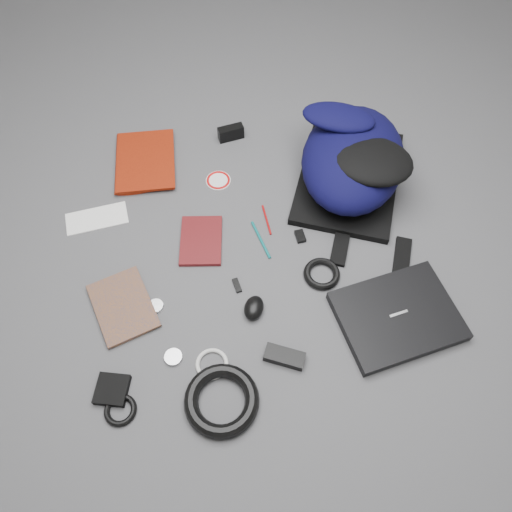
{
  "coord_description": "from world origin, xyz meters",
  "views": [
    {
      "loc": [
        -0.12,
        -0.81,
        1.35
      ],
      "look_at": [
        0.0,
        0.0,
        0.02
      ],
      "focal_mm": 35.0,
      "sensor_mm": 36.0,
      "label": 1
    }
  ],
  "objects": [
    {
      "name": "headphone_right",
      "position": [
        -0.28,
        -0.29,
        0.01
      ],
      "size": [
        0.06,
        0.06,
        0.01
      ],
      "primitive_type": "cylinder",
      "rotation": [
        0.0,
        0.0,
        0.21
      ],
      "color": "#B6B6B9",
      "rests_on": "ground"
    },
    {
      "name": "dvd_case",
      "position": [
        -0.17,
        0.09,
        0.01
      ],
      "size": [
        0.15,
        0.2,
        0.01
      ],
      "primitive_type": "cube",
      "rotation": [
        0.0,
        0.0,
        -0.13
      ],
      "color": "#480D0F",
      "rests_on": "ground"
    },
    {
      "name": "white_cable_coil",
      "position": [
        -0.17,
        -0.33,
        0.01
      ],
      "size": [
        0.1,
        0.1,
        0.01
      ],
      "primitive_type": "torus",
      "rotation": [
        0.0,
        0.0,
        0.11
      ],
      "color": "silver",
      "rests_on": "ground"
    },
    {
      "name": "pen_teal",
      "position": [
        0.03,
        0.07,
        0.0
      ],
      "size": [
        0.04,
        0.15,
        0.01
      ],
      "primitive_type": "cylinder",
      "rotation": [
        1.57,
        0.0,
        0.24
      ],
      "color": "#0B6868",
      "rests_on": "ground"
    },
    {
      "name": "comic_book",
      "position": [
        -0.49,
        -0.14,
        0.01
      ],
      "size": [
        0.22,
        0.26,
        0.02
      ],
      "primitive_type": "imported",
      "rotation": [
        0.0,
        0.0,
        0.32
      ],
      "color": "#C0670D",
      "rests_on": "ground"
    },
    {
      "name": "cable_coil",
      "position": [
        0.19,
        -0.09,
        0.01
      ],
      "size": [
        0.12,
        0.12,
        0.02
      ],
      "primitive_type": "torus",
      "rotation": [
        0.0,
        0.0,
        -0.05
      ],
      "color": "black",
      "rests_on": "ground"
    },
    {
      "name": "laptop",
      "position": [
        0.38,
        -0.26,
        0.02
      ],
      "size": [
        0.38,
        0.32,
        0.03
      ],
      "primitive_type": "cube",
      "rotation": [
        0.0,
        0.0,
        0.19
      ],
      "color": "black",
      "rests_on": "ground"
    },
    {
      "name": "pouch",
      "position": [
        -0.45,
        -0.36,
        0.01
      ],
      "size": [
        0.1,
        0.1,
        0.02
      ],
      "primitive_type": "cube",
      "rotation": [
        0.0,
        0.0,
        -0.25
      ],
      "color": "black",
      "rests_on": "ground"
    },
    {
      "name": "pen_red",
      "position": [
        0.06,
        0.15,
        0.0
      ],
      "size": [
        0.02,
        0.12,
        0.01
      ],
      "primitive_type": "cylinder",
      "rotation": [
        1.57,
        0.0,
        0.08
      ],
      "color": "#A60C0E",
      "rests_on": "ground"
    },
    {
      "name": "textbook_red",
      "position": [
        -0.44,
        0.46,
        0.02
      ],
      "size": [
        0.22,
        0.29,
        0.03
      ],
      "primitive_type": "imported",
      "rotation": [
        0.0,
        0.0,
        -0.03
      ],
      "color": "maroon",
      "rests_on": "ground"
    },
    {
      "name": "envelope",
      "position": [
        -0.5,
        0.23,
        0.0
      ],
      "size": [
        0.21,
        0.12,
        0.0
      ],
      "primitive_type": "cube",
      "rotation": [
        0.0,
        0.0,
        0.13
      ],
      "color": "white",
      "rests_on": "ground"
    },
    {
      "name": "headphone_left",
      "position": [
        -0.32,
        -0.12,
        0.01
      ],
      "size": [
        0.06,
        0.06,
        0.01
      ],
      "primitive_type": "cylinder",
      "rotation": [
        0.0,
        0.0,
        -0.34
      ],
      "color": "silver",
      "rests_on": "ground"
    },
    {
      "name": "earbud_coil",
      "position": [
        -0.43,
        -0.42,
        0.01
      ],
      "size": [
        0.09,
        0.09,
        0.02
      ],
      "primitive_type": "torus",
      "rotation": [
        0.0,
        0.0,
        -0.07
      ],
      "color": "black",
      "rests_on": "ground"
    },
    {
      "name": "id_badge",
      "position": [
        -0.13,
        0.07,
        0.0
      ],
      "size": [
        0.05,
        0.07,
        0.0
      ],
      "primitive_type": "cube",
      "rotation": [
        0.0,
        0.0,
        0.01
      ],
      "color": "blue",
      "rests_on": "ground"
    },
    {
      "name": "mouse",
      "position": [
        -0.03,
        -0.18,
        0.02
      ],
      "size": [
        0.08,
        0.1,
        0.04
      ],
      "primitive_type": "ellipsoid",
      "rotation": [
        0.0,
        0.0,
        -0.41
      ],
      "color": "black",
      "rests_on": "ground"
    },
    {
      "name": "power_brick",
      "position": [
        0.03,
        -0.34,
        0.01
      ],
      "size": [
        0.12,
        0.09,
        0.03
      ],
      "primitive_type": "cube",
      "rotation": [
        0.0,
        0.0,
        -0.43
      ],
      "color": "black",
      "rests_on": "ground"
    },
    {
      "name": "sticker_disc",
      "position": [
        -0.08,
        0.34,
        0.0
      ],
      "size": [
        0.1,
        0.1,
        0.0
      ],
      "primitive_type": "cylinder",
      "rotation": [
        0.0,
        0.0,
        -0.15
      ],
      "color": "white",
      "rests_on": "ground"
    },
    {
      "name": "key_fob",
      "position": [
        0.15,
        0.06,
        0.01
      ],
      "size": [
        0.03,
        0.05,
        0.01
      ],
      "primitive_type": "cube",
      "rotation": [
        0.0,
        0.0,
        0.09
      ],
      "color": "black",
      "rests_on": "ground"
    },
    {
      "name": "backpack",
      "position": [
        0.37,
        0.28,
        0.11
      ],
      "size": [
        0.53,
        0.62,
        0.22
      ],
      "primitive_type": null,
      "rotation": [
        0.0,
        0.0,
        -0.39
      ],
      "color": "black",
      "rests_on": "ground"
    },
    {
      "name": "power_cord_coil",
      "position": [
        -0.16,
        -0.43,
        0.02
      ],
      "size": [
        0.26,
        0.26,
        0.04
      ],
      "primitive_type": "torus",
      "rotation": [
        0.0,
        0.0,
        -0.33
      ],
      "color": "black",
      "rests_on": "ground"
    },
    {
      "name": "compact_camera",
      "position": [
        -0.02,
        0.54,
        0.03
      ],
      "size": [
        0.1,
        0.05,
        0.05
      ],
      "primitive_type": "cube",
      "rotation": [
        0.0,
        0.0,
        0.19
      ],
      "color": "black",
      "rests_on": "ground"
    },
    {
      "name": "ground",
      "position": [
        0.0,
        0.0,
        0.0
      ],
      "size": [
        4.0,
        4.0,
        0.0
      ],
      "primitive_type": "plane",
      "color": "#4F4F51",
      "rests_on": "ground"
    },
    {
      "name": "usb_black",
      "position": [
        -0.07,
        -0.09,
        0.0
      ],
      "size": [
        0.03,
        0.05,
        0.01
      ],
      "primitive_type": "cube",
      "rotation": [
        0.0,
        0.0,
        0.19
      ],
      "color": "black",
      "rests_on": "ground"
    }
  ]
}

